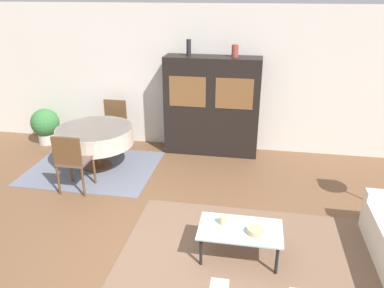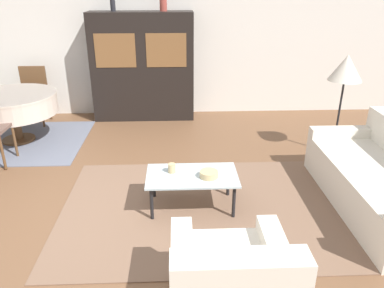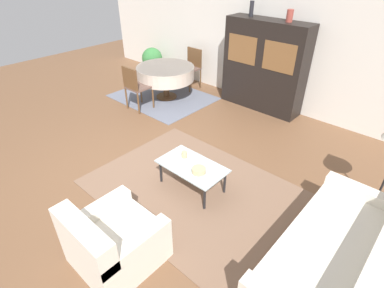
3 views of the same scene
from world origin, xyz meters
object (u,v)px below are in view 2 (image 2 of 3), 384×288
(display_cabinet, at_px, (143,67))
(dining_chair_far, at_px, (33,91))
(vase_tall, at_px, (113,2))
(vase_short, at_px, (163,4))
(dining_table, at_px, (12,104))
(bowl, at_px, (209,174))
(floor_lamp, at_px, (346,71))
(cup, at_px, (172,168))
(armchair, at_px, (231,286))
(coffee_table, at_px, (192,178))

(display_cabinet, bearing_deg, dining_chair_far, -174.72)
(vase_tall, relative_size, vase_short, 1.33)
(dining_table, xyz_separation_m, vase_short, (2.27, 1.05, 1.34))
(display_cabinet, relative_size, vase_short, 8.47)
(bowl, distance_m, vase_short, 3.47)
(floor_lamp, xyz_separation_m, vase_short, (-2.43, 1.68, 0.75))
(dining_table, relative_size, cup, 13.17)
(armchair, height_order, cup, armchair)
(armchair, relative_size, dining_table, 0.65)
(floor_lamp, bearing_deg, armchair, -123.68)
(armchair, relative_size, dining_chair_far, 0.90)
(dining_chair_far, relative_size, bowl, 4.92)
(coffee_table, distance_m, bowl, 0.20)
(bowl, bearing_deg, vase_short, 99.46)
(coffee_table, xyz_separation_m, dining_chair_far, (-2.61, 2.85, 0.20))
(floor_lamp, bearing_deg, dining_table, 172.25)
(armchair, relative_size, floor_lamp, 0.61)
(display_cabinet, bearing_deg, armchair, -78.31)
(coffee_table, height_order, cup, cup)
(dining_chair_far, relative_size, cup, 9.54)
(floor_lamp, bearing_deg, display_cabinet, 149.13)
(bowl, bearing_deg, display_cabinet, 106.23)
(floor_lamp, relative_size, vase_tall, 4.88)
(display_cabinet, distance_m, vase_short, 1.09)
(cup, bearing_deg, dining_chair_far, 130.72)
(armchair, xyz_separation_m, display_cabinet, (-0.93, 4.51, 0.61))
(vase_short, bearing_deg, floor_lamp, -34.69)
(floor_lamp, relative_size, vase_short, 6.49)
(coffee_table, height_order, dining_chair_far, dining_chair_far)
(dining_chair_far, distance_m, floor_lamp, 4.98)
(coffee_table, relative_size, cup, 9.70)
(coffee_table, distance_m, floor_lamp, 2.62)
(dining_chair_far, height_order, vase_tall, vase_tall)
(armchair, distance_m, dining_chair_far, 5.18)
(coffee_table, bearing_deg, vase_short, 96.41)
(coffee_table, height_order, bowl, bowl)
(dining_table, relative_size, bowl, 6.79)
(cup, xyz_separation_m, vase_short, (-0.13, 2.96, 1.49))
(dining_table, height_order, bowl, dining_table)
(dining_chair_far, distance_m, vase_short, 2.66)
(armchair, xyz_separation_m, dining_chair_far, (-2.82, 4.34, 0.26))
(floor_lamp, xyz_separation_m, bowl, (-1.92, -1.39, -0.76))
(armchair, distance_m, cup, 1.62)
(armchair, bearing_deg, coffee_table, 98.06)
(floor_lamp, height_order, cup, floor_lamp)
(dining_table, relative_size, floor_lamp, 0.93)
(coffee_table, distance_m, display_cabinet, 3.16)
(floor_lamp, xyz_separation_m, cup, (-2.31, -1.27, -0.74))
(display_cabinet, distance_m, vase_tall, 1.14)
(floor_lamp, height_order, vase_tall, vase_tall)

